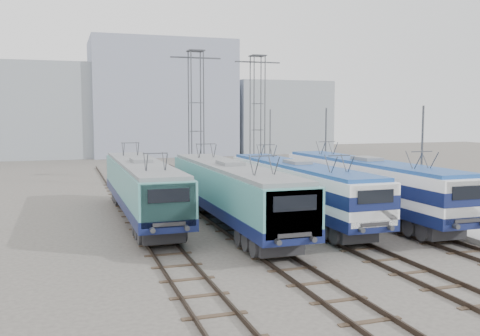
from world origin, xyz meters
name	(u,v)px	position (x,y,z in m)	size (l,w,h in m)	color
ground	(301,244)	(0.00, 0.00, 0.00)	(160.00, 160.00, 0.00)	#514C47
platform	(385,205)	(10.20, 8.00, 0.15)	(4.00, 70.00, 0.30)	#9E9E99
locomotive_far_left	(142,185)	(-6.75, 8.29, 2.21)	(2.80, 17.68, 3.33)	#101846
locomotive_center_left	(231,190)	(-2.25, 4.50, 2.23)	(2.83, 17.85, 3.36)	#101846
locomotive_center_right	(298,185)	(2.25, 5.29, 2.20)	(2.72, 17.21, 3.23)	#101846
locomotive_far_right	(368,182)	(6.75, 4.75, 2.28)	(2.82, 17.85, 3.36)	#101846
catenary_tower_west	(196,113)	(0.00, 22.00, 6.64)	(4.50, 1.20, 12.00)	#3F4247
catenary_tower_east	(257,113)	(6.50, 24.00, 6.64)	(4.50, 1.20, 12.00)	#3F4247
mast_front	(421,166)	(8.60, 2.00, 3.50)	(0.12, 0.12, 7.00)	#3F4247
mast_mid	(326,152)	(8.60, 14.00, 3.50)	(0.12, 0.12, 7.00)	#3F4247
mast_rear	(270,144)	(8.60, 26.00, 3.50)	(0.12, 0.12, 7.00)	#3F4247
building_west	(42,111)	(-14.00, 62.00, 7.00)	(18.00, 12.00, 14.00)	gray
building_center	(161,99)	(4.00, 62.00, 9.00)	(22.00, 14.00, 18.00)	#858DA2
building_east	(276,117)	(24.00, 62.00, 6.00)	(16.00, 12.00, 12.00)	gray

